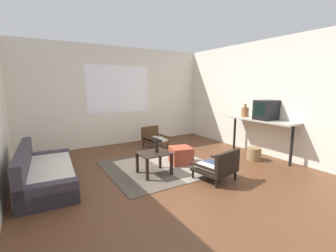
% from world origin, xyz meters
% --- Properties ---
extents(ground_plane, '(7.80, 7.80, 0.00)m').
position_xyz_m(ground_plane, '(0.00, 0.00, 0.00)').
color(ground_plane, '#56331E').
extents(far_wall_with_window, '(5.60, 0.13, 2.70)m').
position_xyz_m(far_wall_with_window, '(0.00, 3.06, 1.35)').
color(far_wall_with_window, silver).
rests_on(far_wall_with_window, ground).
extents(side_wall_right, '(0.12, 6.60, 2.70)m').
position_xyz_m(side_wall_right, '(2.66, 0.30, 1.35)').
color(side_wall_right, silver).
rests_on(side_wall_right, ground).
extents(area_rug, '(2.08, 1.94, 0.01)m').
position_xyz_m(area_rug, '(-0.01, 0.71, 0.01)').
color(area_rug, '#4C4238').
rests_on(area_rug, ground).
extents(couch, '(0.94, 1.94, 0.66)m').
position_xyz_m(couch, '(-2.07, 0.98, 0.21)').
color(couch, '#38333D').
rests_on(couch, ground).
extents(coffee_table, '(0.58, 0.51, 0.42)m').
position_xyz_m(coffee_table, '(-0.28, 0.43, 0.33)').
color(coffee_table, black).
rests_on(coffee_table, ground).
extents(armchair_by_window, '(0.58, 0.66, 0.54)m').
position_xyz_m(armchair_by_window, '(0.63, 2.12, 0.26)').
color(armchair_by_window, '#472D19').
rests_on(armchair_by_window, ground).
extents(armchair_striped_foreground, '(0.71, 0.70, 0.56)m').
position_xyz_m(armchair_striped_foreground, '(0.54, -0.40, 0.26)').
color(armchair_striped_foreground, black).
rests_on(armchair_striped_foreground, ground).
extents(ottoman_orange, '(0.52, 0.52, 0.36)m').
position_xyz_m(ottoman_orange, '(0.49, 0.65, 0.18)').
color(ottoman_orange, '#993D28').
rests_on(ottoman_orange, ground).
extents(console_shelf, '(0.48, 1.65, 0.89)m').
position_xyz_m(console_shelf, '(2.36, 0.12, 0.80)').
color(console_shelf, '#B2AD9E').
rests_on(console_shelf, ground).
extents(crt_television, '(0.47, 0.37, 0.44)m').
position_xyz_m(crt_television, '(2.35, 0.01, 1.11)').
color(crt_television, black).
rests_on(crt_television, console_shelf).
extents(clay_vase, '(0.18, 0.18, 0.32)m').
position_xyz_m(clay_vase, '(2.36, 0.59, 1.01)').
color(clay_vase, '#935B38').
rests_on(clay_vase, console_shelf).
extents(glass_bottle, '(0.07, 0.07, 0.26)m').
position_xyz_m(glass_bottle, '(-0.22, 0.43, 0.53)').
color(glass_bottle, black).
rests_on(glass_bottle, coffee_table).
extents(wicker_basket, '(0.31, 0.31, 0.28)m').
position_xyz_m(wicker_basket, '(2.03, 0.00, 0.14)').
color(wicker_basket, olive).
rests_on(wicker_basket, ground).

